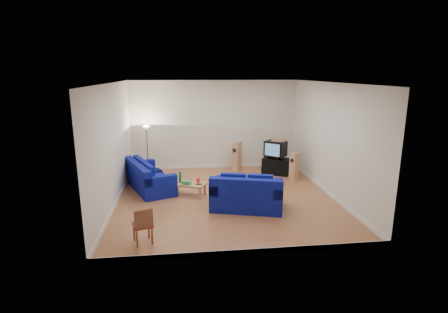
{
  "coord_description": "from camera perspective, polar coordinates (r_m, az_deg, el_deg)",
  "views": [
    {
      "loc": [
        -1.17,
        -9.32,
        3.47
      ],
      "look_at": [
        0.0,
        0.4,
        1.1
      ],
      "focal_mm": 28.0,
      "sensor_mm": 36.0,
      "label": 1
    }
  ],
  "objects": [
    {
      "name": "speaker_left",
      "position": [
        12.52,
        2.1,
        0.02
      ],
      "size": [
        0.39,
        0.39,
        1.05
      ],
      "rotation": [
        0.0,
        0.0,
        -0.71
      ],
      "color": "tan",
      "rests_on": "ground"
    },
    {
      "name": "bottle",
      "position": [
        10.17,
        -7.17,
        -3.37
      ],
      "size": [
        0.11,
        0.11,
        0.32
      ],
      "primitive_type": "cylinder",
      "rotation": [
        0.0,
        0.0,
        -0.76
      ],
      "color": "#197233",
      "rests_on": "coffee_table"
    },
    {
      "name": "coffee_table",
      "position": [
        10.14,
        -5.89,
        -4.64
      ],
      "size": [
        1.11,
        0.86,
        0.36
      ],
      "rotation": [
        0.0,
        0.0,
        -0.43
      ],
      "color": "tan",
      "rests_on": "ground"
    },
    {
      "name": "centre_speaker",
      "position": [
        12.05,
        8.86,
        2.83
      ],
      "size": [
        0.46,
        0.32,
        0.15
      ],
      "primitive_type": "cube",
      "rotation": [
        0.0,
        0.0,
        -0.39
      ],
      "color": "tan",
      "rests_on": "television"
    },
    {
      "name": "red_canister",
      "position": [
        10.16,
        -4.24,
        -3.88
      ],
      "size": [
        0.12,
        0.12,
        0.13
      ],
      "primitive_type": "cylinder",
      "rotation": [
        0.0,
        0.0,
        -0.32
      ],
      "color": "red",
      "rests_on": "coffee_table"
    },
    {
      "name": "tv_stand",
      "position": [
        12.29,
        8.44,
        -1.59
      ],
      "size": [
        1.04,
        0.84,
        0.56
      ],
      "primitive_type": "cube",
      "rotation": [
        0.0,
        0.0,
        -0.43
      ],
      "color": "black",
      "rests_on": "ground"
    },
    {
      "name": "dining_chair",
      "position": [
        7.47,
        -13.1,
        -10.7
      ],
      "size": [
        0.48,
        0.48,
        0.79
      ],
      "rotation": [
        0.0,
        0.0,
        0.31
      ],
      "color": "brown",
      "rests_on": "ground"
    },
    {
      "name": "television",
      "position": [
        12.12,
        8.4,
        1.29
      ],
      "size": [
        0.83,
        0.82,
        0.52
      ],
      "rotation": [
        0.0,
        0.0,
        -0.72
      ],
      "color": "black",
      "rests_on": "av_receiver"
    },
    {
      "name": "room",
      "position": [
        9.59,
        0.29,
        2.02
      ],
      "size": [
        6.01,
        6.51,
        3.21
      ],
      "color": "brown",
      "rests_on": "ground"
    },
    {
      "name": "sofa_three_seat",
      "position": [
        10.86,
        -12.32,
        -3.62
      ],
      "size": [
        1.71,
        2.39,
        0.85
      ],
      "rotation": [
        0.0,
        0.0,
        -1.18
      ],
      "color": "navy",
      "rests_on": "ground"
    },
    {
      "name": "tissue_box",
      "position": [
        10.01,
        -6.11,
        -4.28
      ],
      "size": [
        0.27,
        0.22,
        0.1
      ],
      "primitive_type": "cube",
      "rotation": [
        0.0,
        0.0,
        -0.44
      ],
      "color": "green",
      "rests_on": "coffee_table"
    },
    {
      "name": "floor_lamp",
      "position": [
        12.26,
        -12.52,
        3.49
      ],
      "size": [
        0.29,
        0.29,
        1.68
      ],
      "color": "black",
      "rests_on": "ground"
    },
    {
      "name": "remote",
      "position": [
        9.99,
        -4.1,
        -4.51
      ],
      "size": [
        0.17,
        0.05,
        0.02
      ],
      "primitive_type": "cube",
      "rotation": [
        0.0,
        0.0,
        0.0
      ],
      "color": "black",
      "rests_on": "coffee_table"
    },
    {
      "name": "sofa_loveseat",
      "position": [
        9.11,
        3.75,
        -6.48
      ],
      "size": [
        2.04,
        1.48,
        0.92
      ],
      "rotation": [
        0.0,
        0.0,
        -0.27
      ],
      "color": "navy",
      "rests_on": "ground"
    },
    {
      "name": "av_receiver",
      "position": [
        12.22,
        8.36,
        -0.1
      ],
      "size": [
        0.53,
        0.53,
        0.1
      ],
      "primitive_type": "cube",
      "rotation": [
        0.0,
        0.0,
        -0.85
      ],
      "color": "black",
      "rests_on": "tv_stand"
    },
    {
      "name": "speaker_right",
      "position": [
        11.71,
        11.39,
        -1.55
      ],
      "size": [
        0.35,
        0.33,
        0.92
      ],
      "rotation": [
        0.0,
        0.0,
        -0.93
      ],
      "color": "tan",
      "rests_on": "ground"
    }
  ]
}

